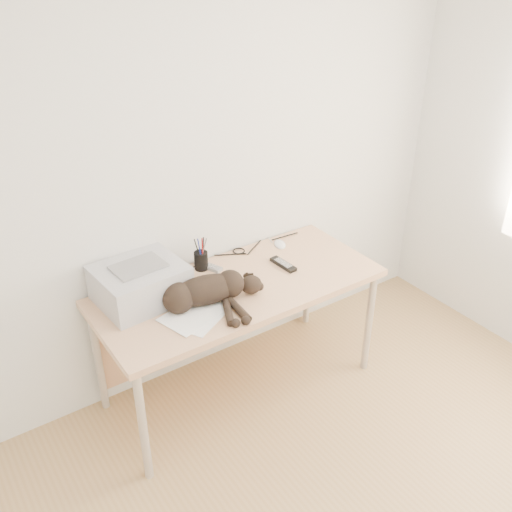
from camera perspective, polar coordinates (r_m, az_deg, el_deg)
wall_back at (r=3.18m, az=-5.46°, el=8.62°), size 3.50×0.00×3.50m
desk at (r=3.29m, az=-2.53°, el=-4.15°), size 1.60×0.70×0.74m
printer at (r=3.04m, az=-11.50°, el=-2.65°), size 0.47×0.41×0.21m
papers at (r=2.93m, az=-5.95°, el=-5.84°), size 0.40×0.34×0.01m
cat at (r=2.96m, az=-5.33°, el=-3.67°), size 0.72×0.42×0.17m
mug at (r=3.17m, az=-9.01°, el=-1.99°), size 0.14×0.14×0.10m
pen_cup at (r=3.28m, az=-5.51°, el=-0.43°), size 0.08×0.08×0.20m
remote_grey at (r=3.31m, az=-4.79°, el=-1.04°), size 0.11×0.18×0.02m
remote_black at (r=3.32m, az=2.74°, el=-0.84°), size 0.06×0.19×0.02m
mouse at (r=3.53m, az=2.40°, el=1.36°), size 0.11×0.13×0.04m
cable_tangle at (r=3.38m, az=-4.60°, el=-0.43°), size 1.36×0.08×0.01m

